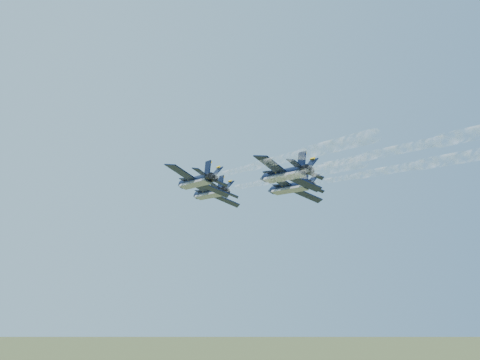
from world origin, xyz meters
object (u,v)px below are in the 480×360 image
object	(u,v)px
jet_lead	(209,193)
jet_left	(195,181)
jet_slot	(284,174)
jet_right	(290,188)

from	to	relation	value
jet_lead	jet_left	bearing A→B (deg)	-122.56
jet_left	jet_slot	size ratio (longest dim) A/B	1.00
jet_left	jet_slot	bearing A→B (deg)	-54.16
jet_lead	jet_slot	xyz separation A→B (m)	(3.69, -25.42, 0.00)
jet_left	jet_slot	world-z (taller)	same
jet_lead	jet_slot	distance (m)	25.68
jet_right	jet_slot	xyz separation A→B (m)	(-7.10, -13.23, 0.00)
jet_lead	jet_slot	bearing A→B (deg)	-87.19
jet_left	jet_right	world-z (taller)	same
jet_lead	jet_slot	size ratio (longest dim) A/B	1.00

